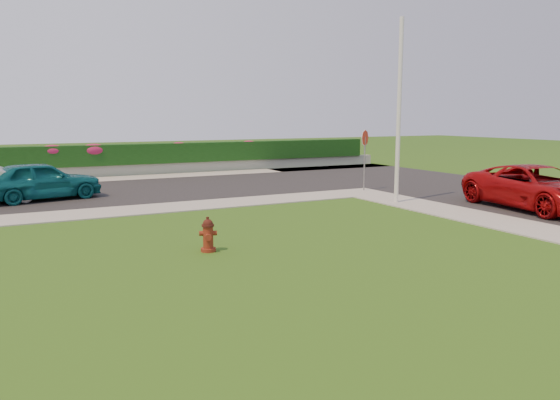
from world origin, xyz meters
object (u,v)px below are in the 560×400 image
stop_sign (365,145)px  fire_hydrant (208,235)px  suv_red (538,188)px  sedan_teal (40,181)px  utility_pole (399,112)px

stop_sign → fire_hydrant: bearing=-152.3°
suv_red → stop_sign: (-2.36, 6.74, 1.18)m
sedan_teal → utility_pole: bearing=-132.0°
stop_sign → sedan_teal: bearing=156.8°
utility_pole → sedan_teal: bearing=150.5°
utility_pole → stop_sign: (0.89, 3.24, -1.38)m
sedan_teal → stop_sign: bearing=-117.6°
fire_hydrant → stop_sign: (9.66, 6.98, 1.58)m
sedan_teal → stop_sign: stop_sign is taller
fire_hydrant → utility_pole: size_ratio=0.13×
suv_red → utility_pole: 5.41m
fire_hydrant → utility_pole: 9.98m
fire_hydrant → utility_pole: (8.77, 3.75, 2.95)m
suv_red → utility_pole: utility_pole is taller
fire_hydrant → suv_red: (12.01, 0.25, 0.39)m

